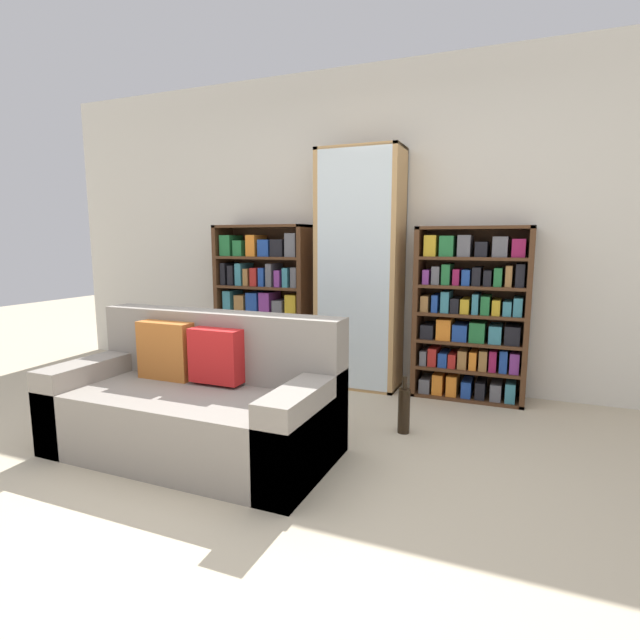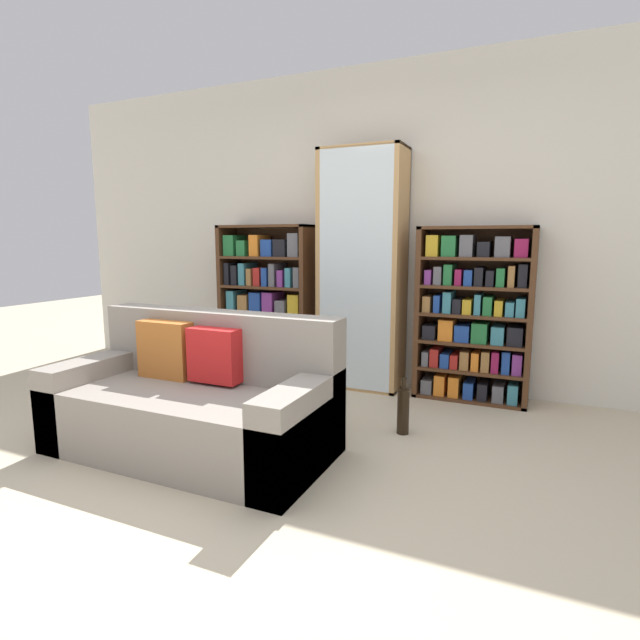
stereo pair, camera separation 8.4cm
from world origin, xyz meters
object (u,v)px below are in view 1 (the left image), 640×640
at_px(couch, 197,404).
at_px(display_cabinet, 360,272).
at_px(bookshelf_left, 265,303).
at_px(bookshelf_right, 471,316).
at_px(wine_bottle, 404,410).

xyz_separation_m(couch, display_cabinet, (0.46, 1.67, 0.70)).
distance_m(couch, display_cabinet, 1.87).
relative_size(bookshelf_left, display_cabinet, 0.70).
bearing_deg(couch, bookshelf_right, 50.81).
bearing_deg(display_cabinet, bookshelf_right, 0.99).
bearing_deg(display_cabinet, couch, -105.32).
relative_size(display_cabinet, bookshelf_right, 1.47).
bearing_deg(couch, display_cabinet, 74.68).
height_order(bookshelf_left, wine_bottle, bookshelf_left).
bearing_deg(display_cabinet, wine_bottle, -56.16).
distance_m(couch, bookshelf_left, 1.79).
height_order(display_cabinet, wine_bottle, display_cabinet).
height_order(couch, display_cabinet, display_cabinet).
xyz_separation_m(display_cabinet, bookshelf_right, (0.92, 0.02, -0.32)).
distance_m(bookshelf_left, wine_bottle, 1.88).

